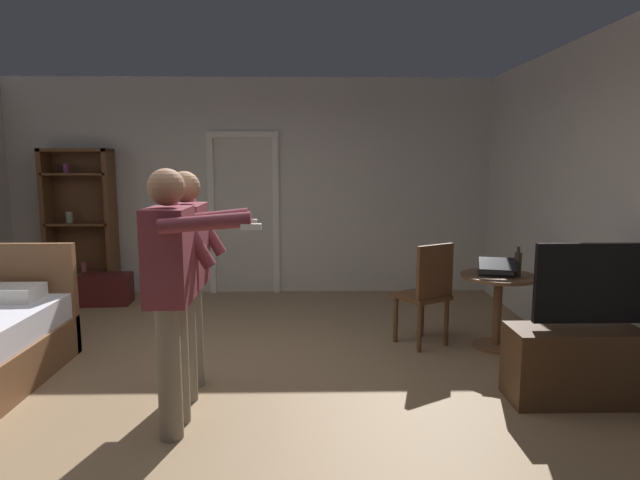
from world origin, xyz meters
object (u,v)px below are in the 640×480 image
(person_striped_shirt, at_px, (189,266))
(suitcase_dark, at_px, (107,289))
(bookshelf, at_px, (81,218))
(bottle_on_table, at_px, (518,264))
(tv_flatscreen, at_px, (597,356))
(side_table, at_px, (498,298))
(wooden_chair, at_px, (427,290))
(laptop, at_px, (496,270))
(person_blue_shirt, at_px, (172,283))

(person_striped_shirt, relative_size, suitcase_dark, 2.90)
(bookshelf, bearing_deg, bottle_on_table, -24.27)
(tv_flatscreen, xyz_separation_m, side_table, (-0.32, 1.16, 0.14))
(suitcase_dark, bearing_deg, wooden_chair, -27.94)
(side_table, height_order, person_striped_shirt, person_striped_shirt)
(laptop, bearing_deg, bookshelf, 155.29)
(tv_flatscreen, relative_size, wooden_chair, 1.28)
(bookshelf, relative_size, bottle_on_table, 6.91)
(side_table, xyz_separation_m, suitcase_dark, (-4.26, 1.67, -0.29))
(laptop, xyz_separation_m, suitcase_dark, (-4.22, 1.71, -0.57))
(side_table, xyz_separation_m, person_striped_shirt, (-2.65, -0.95, 0.50))
(bookshelf, bearing_deg, wooden_chair, -26.88)
(person_blue_shirt, height_order, person_striped_shirt, person_blue_shirt)
(side_table, bearing_deg, person_striped_shirt, -160.39)
(bottle_on_table, xyz_separation_m, wooden_chair, (-0.79, 0.13, -0.27))
(bottle_on_table, distance_m, wooden_chair, 0.85)
(bookshelf, height_order, laptop, bookshelf)
(side_table, relative_size, laptop, 1.78)
(laptop, relative_size, bottle_on_table, 1.43)
(bookshelf, bearing_deg, laptop, -24.71)
(bookshelf, distance_m, suitcase_dark, 1.05)
(wooden_chair, bearing_deg, suitcase_dark, 155.87)
(person_striped_shirt, bearing_deg, suitcase_dark, 121.54)
(bottle_on_table, relative_size, suitcase_dark, 0.48)
(tv_flatscreen, height_order, bottle_on_table, tv_flatscreen)
(side_table, xyz_separation_m, laptop, (-0.04, -0.04, 0.28))
(bookshelf, bearing_deg, person_striped_shirt, -56.13)
(wooden_chair, bearing_deg, laptop, -8.70)
(person_blue_shirt, bearing_deg, person_striped_shirt, 92.43)
(bottle_on_table, bearing_deg, person_blue_shirt, -152.46)
(side_table, height_order, person_blue_shirt, person_blue_shirt)
(person_striped_shirt, bearing_deg, laptop, 19.08)
(bookshelf, xyz_separation_m, tv_flatscreen, (5.03, -3.26, -0.69))
(wooden_chair, bearing_deg, bottle_on_table, -9.44)
(tv_flatscreen, distance_m, person_striped_shirt, 3.05)
(bottle_on_table, bearing_deg, bookshelf, 155.73)
(person_striped_shirt, bearing_deg, side_table, 19.61)
(suitcase_dark, bearing_deg, tv_flatscreen, -35.46)
(bookshelf, bearing_deg, tv_flatscreen, -32.98)
(laptop, height_order, person_blue_shirt, person_blue_shirt)
(person_striped_shirt, distance_m, suitcase_dark, 3.17)
(tv_flatscreen, xyz_separation_m, laptop, (-0.37, 1.12, 0.41))
(bottle_on_table, height_order, wooden_chair, wooden_chair)
(tv_flatscreen, relative_size, person_striped_shirt, 0.76)
(bookshelf, relative_size, laptop, 4.84)
(person_blue_shirt, distance_m, suitcase_dark, 3.67)
(tv_flatscreen, height_order, suitcase_dark, tv_flatscreen)
(tv_flatscreen, bearing_deg, bottle_on_table, 99.71)
(tv_flatscreen, height_order, person_striped_shirt, person_striped_shirt)
(side_table, height_order, bottle_on_table, bottle_on_table)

